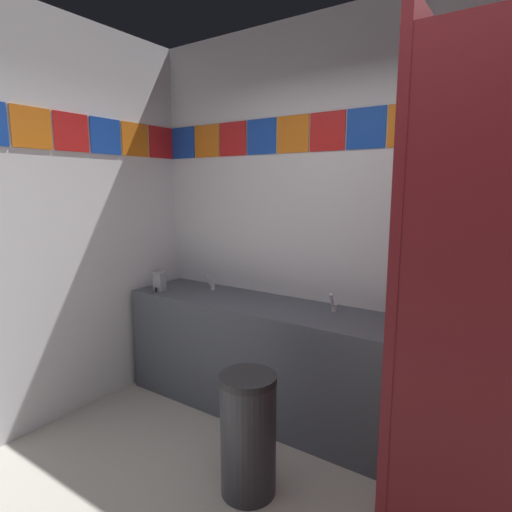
{
  "coord_description": "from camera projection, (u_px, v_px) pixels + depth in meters",
  "views": [
    {
      "loc": [
        0.73,
        -1.07,
        1.68
      ],
      "look_at": [
        -0.75,
        1.09,
        1.25
      ],
      "focal_mm": 29.25,
      "sensor_mm": 36.0,
      "label": 1
    }
  ],
  "objects": [
    {
      "name": "faucet_left",
      "position": [
        211.0,
        284.0,
        3.44
      ],
      "size": [
        0.04,
        0.1,
        0.14
      ],
      "color": "silver",
      "rests_on": "vanity_counter"
    },
    {
      "name": "vanity_counter",
      "position": [
        260.0,
        355.0,
        3.14
      ],
      "size": [
        2.18,
        0.57,
        0.84
      ],
      "color": "#4C515B",
      "rests_on": "ground_plane"
    },
    {
      "name": "soap_dispenser",
      "position": [
        160.0,
        281.0,
        3.42
      ],
      "size": [
        0.09,
        0.09,
        0.16
      ],
      "color": "gray",
      "rests_on": "vanity_counter"
    },
    {
      "name": "stall_divider",
      "position": [
        466.0,
        332.0,
        1.65
      ],
      "size": [
        0.92,
        1.47,
        2.24
      ],
      "color": "maroon",
      "rests_on": "ground_plane"
    },
    {
      "name": "trash_bin",
      "position": [
        248.0,
        434.0,
        2.29
      ],
      "size": [
        0.31,
        0.31,
        0.69
      ],
      "color": "#333338",
      "rests_on": "ground_plane"
    },
    {
      "name": "faucet_right",
      "position": [
        333.0,
        305.0,
        2.84
      ],
      "size": [
        0.04,
        0.1,
        0.14
      ],
      "color": "silver",
      "rests_on": "vanity_counter"
    },
    {
      "name": "wall_back",
      "position": [
        405.0,
        225.0,
        2.73
      ],
      "size": [
        4.13,
        0.09,
        2.87
      ],
      "color": "silver",
      "rests_on": "ground_plane"
    }
  ]
}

